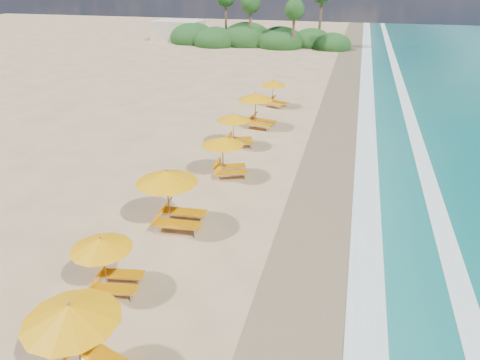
% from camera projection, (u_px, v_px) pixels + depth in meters
% --- Properties ---
extents(ground, '(160.00, 160.00, 0.00)m').
position_uv_depth(ground, '(240.00, 204.00, 19.83)').
color(ground, tan).
rests_on(ground, ground).
extents(wet_sand, '(4.00, 160.00, 0.01)m').
position_uv_depth(wet_sand, '(330.00, 215.00, 18.92)').
color(wet_sand, '#7A6649').
rests_on(wet_sand, ground).
extents(surf_foam, '(4.00, 160.00, 0.01)m').
position_uv_depth(surf_foam, '(396.00, 223.00, 18.30)').
color(surf_foam, white).
rests_on(surf_foam, ground).
extents(station_1, '(3.08, 3.01, 2.43)m').
position_uv_depth(station_1, '(81.00, 340.00, 10.75)').
color(station_1, olive).
rests_on(station_1, ground).
extents(station_2, '(2.38, 2.27, 2.00)m').
position_uv_depth(station_2, '(108.00, 260.00, 14.09)').
color(station_2, olive).
rests_on(station_2, ground).
extents(station_3, '(2.87, 2.69, 2.52)m').
position_uv_depth(station_3, '(173.00, 195.00, 17.57)').
color(station_3, olive).
rests_on(station_3, ground).
extents(station_4, '(2.80, 2.77, 2.16)m').
position_uv_depth(station_4, '(226.00, 154.00, 22.09)').
color(station_4, olive).
rests_on(station_4, ground).
extents(station_5, '(2.59, 2.54, 2.03)m').
position_uv_depth(station_5, '(236.00, 128.00, 25.96)').
color(station_5, olive).
rests_on(station_5, ground).
extents(station_6, '(2.83, 2.70, 2.36)m').
position_uv_depth(station_6, '(258.00, 108.00, 29.06)').
color(station_6, olive).
rests_on(station_6, ground).
extents(station_7, '(2.66, 2.65, 2.03)m').
position_uv_depth(station_7, '(274.00, 92.00, 33.66)').
color(station_7, olive).
rests_on(station_7, ground).
extents(treeline, '(25.80, 8.80, 9.74)m').
position_uv_depth(treeline, '(253.00, 38.00, 61.45)').
color(treeline, '#163D14').
rests_on(treeline, ground).
extents(beach_building, '(7.00, 5.00, 2.80)m').
position_uv_depth(beach_building, '(179.00, 30.00, 66.19)').
color(beach_building, beige).
rests_on(beach_building, ground).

